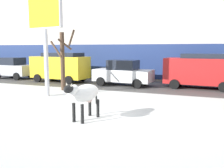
{
  "coord_description": "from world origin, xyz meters",
  "views": [
    {
      "loc": [
        3.88,
        -8.28,
        2.67
      ],
      "look_at": [
        -0.23,
        1.78,
        1.1
      ],
      "focal_mm": 39.76,
      "sensor_mm": 36.0,
      "label": 1
    }
  ],
  "objects": [
    {
      "name": "car_yellow_van",
      "position": [
        -7.46,
        8.5,
        1.24
      ],
      "size": [
        4.68,
        2.28,
        2.32
      ],
      "color": "gold",
      "rests_on": "ground"
    },
    {
      "name": "billboard",
      "position": [
        -4.74,
        3.12,
        4.31
      ],
      "size": [
        2.51,
        0.7,
        5.56
      ],
      "color": "silver",
      "rests_on": "ground"
    },
    {
      "name": "bare_tree_left_lot",
      "position": [
        -4.97,
        5.14,
        2.03
      ],
      "size": [
        1.6,
        1.61,
        3.81
      ],
      "color": "#4C3828",
      "rests_on": "ground"
    },
    {
      "name": "car_silver_hatchback",
      "position": [
        -12.55,
        8.79,
        0.93
      ],
      "size": [
        3.57,
        2.05,
        1.86
      ],
      "color": "#B7BABF",
      "rests_on": "ground"
    },
    {
      "name": "pedestrian_near_billboard",
      "position": [
        2.23,
        11.7,
        0.88
      ],
      "size": [
        0.36,
        0.24,
        1.73
      ],
      "color": "#282833",
      "rests_on": "ground"
    },
    {
      "name": "cow_holstein",
      "position": [
        -0.49,
        -0.27,
        1.0
      ],
      "size": [
        0.81,
        1.93,
        1.54
      ],
      "color": "silver",
      "rests_on": "ground"
    },
    {
      "name": "car_white_sedan",
      "position": [
        -2.1,
        8.48,
        0.91
      ],
      "size": [
        4.27,
        2.13,
        1.84
      ],
      "color": "white",
      "rests_on": "ground"
    },
    {
      "name": "car_red_van",
      "position": [
        3.13,
        9.18,
        1.24
      ],
      "size": [
        4.68,
        2.28,
        2.32
      ],
      "color": "red",
      "rests_on": "ground"
    },
    {
      "name": "building_facade",
      "position": [
        0.0,
        14.58,
        6.48
      ],
      "size": [
        44.0,
        6.1,
        13.0
      ],
      "color": "beige",
      "rests_on": "ground"
    },
    {
      "name": "road_strip",
      "position": [
        0.0,
        8.85,
        0.0
      ],
      "size": [
        60.0,
        5.6,
        0.01
      ],
      "primitive_type": "cube",
      "color": "#514F4C",
      "rests_on": "ground"
    },
    {
      "name": "pedestrian_by_cars",
      "position": [
        -0.87,
        11.7,
        0.88
      ],
      "size": [
        0.36,
        0.24,
        1.73
      ],
      "color": "#282833",
      "rests_on": "ground"
    },
    {
      "name": "ground_plane",
      "position": [
        0.0,
        0.0,
        0.0
      ],
      "size": [
        120.0,
        120.0,
        0.0
      ],
      "primitive_type": "plane",
      "color": "white"
    }
  ]
}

